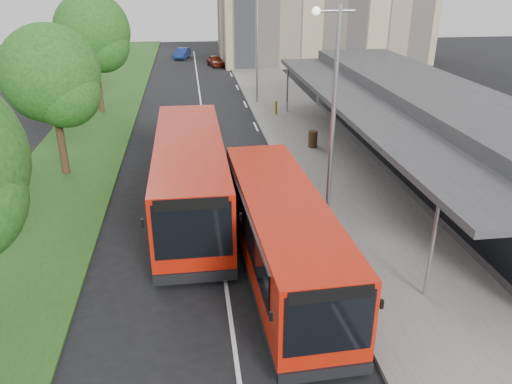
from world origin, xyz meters
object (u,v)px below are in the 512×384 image
lamp_post_far (256,39)px  litter_bin (313,139)px  bus_second (191,176)px  tree_far (93,36)px  bus_main (282,235)px  tree_mid (51,80)px  car_near (216,61)px  bollard (276,107)px  lamp_post_near (332,108)px  car_far (182,53)px

lamp_post_far → litter_bin: size_ratio=8.73×
bus_second → tree_far: bearing=109.4°
bus_main → tree_mid: bearing=129.2°
tree_mid → car_near: tree_mid is taller
bus_second → car_near: bearing=84.9°
tree_mid → bus_main: size_ratio=0.71×
tree_mid → bollard: bearing=37.7°
car_near → lamp_post_far: bearing=-95.3°
lamp_post_near → bus_main: 5.01m
tree_mid → car_far: tree_mid is taller
lamp_post_near → bus_main: lamp_post_near is taller
bus_main → car_far: 45.72m
tree_mid → bus_second: tree_mid is taller
tree_mid → lamp_post_far: lamp_post_far is taller
lamp_post_near → bus_second: lamp_post_near is taller
tree_far → bollard: bearing=-12.7°
tree_far → bus_main: (8.86, -22.09, -3.74)m
bollard → lamp_post_near: bearing=-93.1°
lamp_post_far → bus_second: bearing=-105.7°
lamp_post_far → tree_mid: bearing=-130.7°
tree_far → car_near: size_ratio=2.43×
litter_bin → car_near: bearing=97.7°
car_far → bus_second: bearing=-75.6°
litter_bin → car_near: (-3.75, 27.82, -0.05)m
litter_bin → car_far: 34.19m
car_far → litter_bin: bearing=-64.0°
tree_mid → tree_far: size_ratio=0.89×
lamp_post_far → car_near: 17.58m
lamp_post_far → litter_bin: lamp_post_far is taller
litter_bin → bollard: size_ratio=0.99×
tree_far → bus_main: bearing=-68.1°
tree_far → lamp_post_near: size_ratio=1.00×
tree_mid → tree_far: (-0.00, 12.00, 0.57)m
tree_far → litter_bin: bearing=-37.6°
lamp_post_near → bollard: (0.89, 16.33, -4.10)m
litter_bin → bollard: 7.24m
bus_main → lamp_post_far: bearing=82.3°
tree_far → litter_bin: tree_far is taller
bus_main → car_far: bus_main is taller
lamp_post_far → car_near: lamp_post_far is taller
lamp_post_far → bus_main: lamp_post_far is taller
lamp_post_near → car_near: (-2.02, 36.96, -4.16)m
tree_mid → bus_second: (6.06, -5.07, -3.00)m
tree_far → car_near: tree_far is taller
litter_bin → car_far: size_ratio=0.26×
tree_mid → litter_bin: size_ratio=7.78×
lamp_post_near → bus_main: size_ratio=0.80×
lamp_post_near → car_far: bearing=97.4°
bus_second → tree_mid: bearing=140.0°
bollard → litter_bin: bearing=-83.3°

